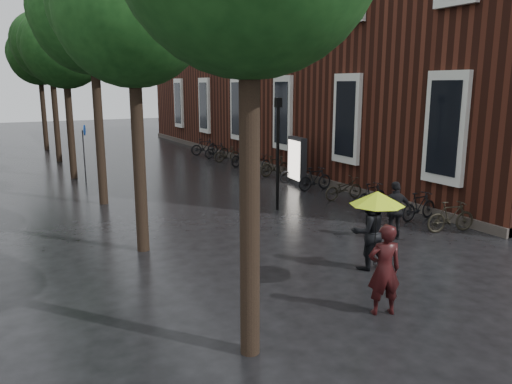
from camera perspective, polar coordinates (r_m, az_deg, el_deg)
ground at (r=10.38m, az=22.73°, el=-13.70°), size 120.00×120.00×0.00m
brick_building at (r=30.96m, az=7.46°, el=15.10°), size 10.20×33.20×12.00m
street_trees at (r=21.98m, az=-19.89°, el=16.64°), size 4.33×34.03×8.91m
person_burgundy at (r=9.95m, az=14.44°, el=-8.58°), size 0.77×0.63×1.81m
person_black at (r=12.25m, az=12.69°, el=-4.44°), size 0.96×0.79×1.85m
lime_umbrella at (r=10.70m, az=13.69°, el=-0.68°), size 1.16×1.16×1.70m
pedestrian_walking at (r=14.78m, az=15.62°, el=-2.06°), size 1.07×0.69×1.69m
parked_bicycles at (r=23.48m, az=3.07°, el=2.62°), size 2.00×19.94×1.04m
ad_lightbox at (r=22.23m, az=4.68°, el=3.58°), size 0.32×1.39×2.10m
lamp_post at (r=17.38m, az=2.51°, el=5.62°), size 0.20×0.20×3.93m
cycle_sign at (r=23.63m, az=-19.02°, el=5.12°), size 0.14×0.48×2.62m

